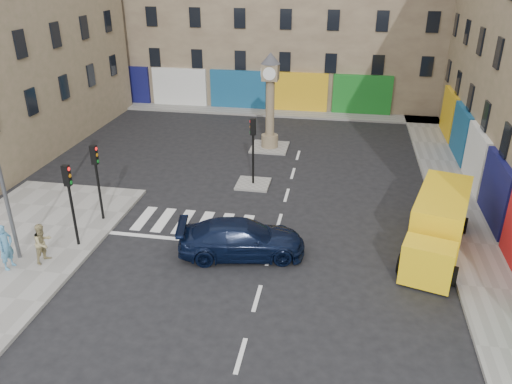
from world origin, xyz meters
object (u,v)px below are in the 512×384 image
(clock_pillar, at_px, (270,95))
(navy_sedan, at_px, (242,239))
(pedestrian_blue, at_px, (6,247))
(yellow_van, at_px, (438,224))
(traffic_light_left_near, at_px, (70,193))
(pedestrian_tan, at_px, (43,243))
(traffic_light_island, at_px, (253,141))
(traffic_light_left_far, at_px, (96,171))

(clock_pillar, distance_m, navy_sedan, 13.44)
(clock_pillar, bearing_deg, pedestrian_blue, -116.93)
(navy_sedan, bearing_deg, clock_pillar, -7.89)
(yellow_van, distance_m, pedestrian_blue, 17.75)
(navy_sedan, xyz_separation_m, pedestrian_blue, (-8.93, -2.83, 0.35))
(clock_pillar, xyz_separation_m, pedestrian_blue, (-8.10, -15.95, -2.43))
(traffic_light_left_near, bearing_deg, pedestrian_tan, -114.02)
(traffic_light_island, bearing_deg, pedestrian_blue, -129.13)
(traffic_light_island, bearing_deg, clock_pillar, 90.00)
(traffic_light_island, distance_m, yellow_van, 10.44)
(yellow_van, xyz_separation_m, pedestrian_tan, (-15.93, -4.12, -0.19))
(traffic_light_left_near, bearing_deg, navy_sedan, 5.36)
(yellow_van, bearing_deg, navy_sedan, -150.93)
(traffic_light_left_near, height_order, clock_pillar, clock_pillar)
(traffic_light_left_near, relative_size, pedestrian_blue, 1.92)
(navy_sedan, distance_m, pedestrian_tan, 8.07)
(clock_pillar, bearing_deg, pedestrian_tan, -114.50)
(pedestrian_blue, xyz_separation_m, pedestrian_tan, (1.15, 0.70, -0.12))
(traffic_light_left_far, height_order, navy_sedan, traffic_light_left_far)
(pedestrian_blue, relative_size, pedestrian_tan, 1.14)
(traffic_light_left_near, relative_size, traffic_light_left_far, 1.00)
(traffic_light_island, bearing_deg, yellow_van, -29.78)
(traffic_light_left_near, height_order, yellow_van, traffic_light_left_near)
(traffic_light_left_near, xyz_separation_m, traffic_light_island, (6.30, 7.80, -0.03))
(traffic_light_island, height_order, yellow_van, traffic_light_island)
(clock_pillar, distance_m, pedestrian_blue, 18.06)
(traffic_light_left_near, bearing_deg, pedestrian_blue, -129.87)
(traffic_light_left_far, height_order, pedestrian_blue, traffic_light_left_far)
(traffic_light_island, relative_size, navy_sedan, 0.70)
(navy_sedan, bearing_deg, pedestrian_tan, 93.78)
(pedestrian_blue, bearing_deg, traffic_light_island, -33.57)
(clock_pillar, distance_m, pedestrian_tan, 16.95)
(traffic_light_left_near, distance_m, navy_sedan, 7.40)
(navy_sedan, distance_m, pedestrian_blue, 9.37)
(navy_sedan, bearing_deg, pedestrian_blue, 96.07)
(traffic_light_left_near, bearing_deg, traffic_light_left_far, 90.00)
(pedestrian_blue, bearing_deg, yellow_van, -68.69)
(traffic_light_left_far, bearing_deg, pedestrian_tan, -99.55)
(traffic_light_island, xyz_separation_m, navy_sedan, (0.83, -7.13, -1.82))
(traffic_light_left_far, xyz_separation_m, navy_sedan, (7.13, -1.73, -1.85))
(traffic_light_left_far, bearing_deg, clock_pillar, 61.06)
(traffic_light_left_near, bearing_deg, yellow_van, 9.87)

